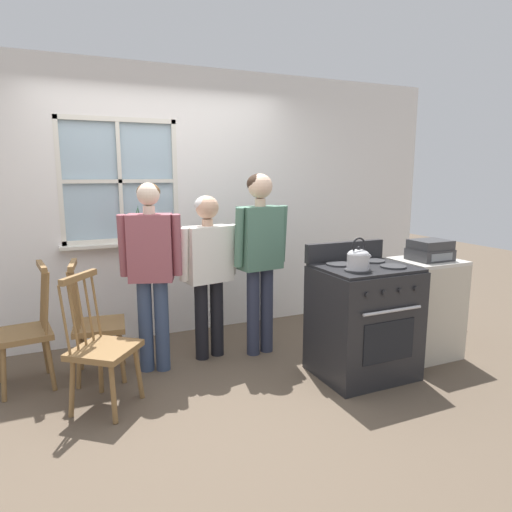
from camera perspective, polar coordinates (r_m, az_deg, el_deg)
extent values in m
plane|color=brown|center=(3.75, -5.58, -16.13)|extent=(16.00, 16.00, 0.00)
cube|color=white|center=(5.34, 6.45, 6.90)|extent=(3.07, 0.06, 2.70)
cube|color=white|center=(4.77, -15.98, -4.22)|extent=(1.11, 0.06, 1.00)
cube|color=white|center=(4.69, -17.23, 19.40)|extent=(1.11, 0.06, 0.52)
cube|color=silver|center=(4.60, -16.13, 1.37)|extent=(1.17, 0.10, 0.03)
cube|color=#9EB7C6|center=(4.64, -16.67, 8.96)|extent=(1.05, 0.01, 1.12)
cube|color=silver|center=(4.61, -16.62, 8.95)|extent=(0.04, 0.02, 1.18)
cube|color=silver|center=(4.61, -16.62, 8.95)|extent=(1.11, 0.02, 0.04)
cube|color=silver|center=(4.57, -23.36, 8.53)|extent=(0.04, 0.03, 1.18)
cube|color=silver|center=(4.71, -10.08, 9.25)|extent=(0.04, 0.03, 1.18)
cube|color=silver|center=(4.63, -17.00, 16.04)|extent=(1.11, 0.03, 0.04)
cube|color=silver|center=(4.65, -16.26, 1.90)|extent=(1.11, 0.03, 0.04)
cube|color=olive|center=(3.46, -18.40, -11.07)|extent=(0.58, 0.58, 0.04)
cylinder|color=olive|center=(3.34, -17.41, -16.11)|extent=(0.05, 0.09, 0.42)
cylinder|color=olive|center=(3.60, -14.47, -13.93)|extent=(0.09, 0.05, 0.42)
cylinder|color=olive|center=(3.51, -22.01, -15.06)|extent=(0.09, 0.05, 0.42)
cylinder|color=olive|center=(3.76, -18.85, -13.11)|extent=(0.05, 0.09, 0.42)
cylinder|color=olive|center=(3.33, -22.81, -7.59)|extent=(0.07, 0.06, 0.50)
cylinder|color=olive|center=(3.40, -21.89, -7.17)|extent=(0.07, 0.06, 0.50)
cylinder|color=olive|center=(3.47, -21.01, -6.76)|extent=(0.07, 0.06, 0.50)
cylinder|color=olive|center=(3.54, -20.16, -6.37)|extent=(0.07, 0.06, 0.50)
cylinder|color=olive|center=(3.61, -19.35, -6.00)|extent=(0.07, 0.06, 0.50)
cube|color=olive|center=(3.40, -21.30, -2.47)|extent=(0.27, 0.32, 0.04)
cube|color=olive|center=(4.02, -27.09, -8.66)|extent=(0.45, 0.46, 0.04)
cylinder|color=olive|center=(4.25, -29.19, -11.11)|extent=(0.07, 0.07, 0.42)
cylinder|color=olive|center=(3.93, -29.00, -12.80)|extent=(0.07, 0.07, 0.42)
cylinder|color=olive|center=(4.27, -24.84, -10.67)|extent=(0.07, 0.07, 0.42)
cylinder|color=olive|center=(3.95, -24.27, -12.31)|extent=(0.07, 0.07, 0.42)
cylinder|color=olive|center=(4.14, -25.22, -4.36)|extent=(0.07, 0.03, 0.50)
cylinder|color=olive|center=(4.05, -25.08, -4.65)|extent=(0.07, 0.03, 0.50)
cylinder|color=olive|center=(3.96, -24.94, -4.96)|extent=(0.07, 0.03, 0.50)
cylinder|color=olive|center=(3.88, -24.79, -5.28)|extent=(0.07, 0.03, 0.50)
cylinder|color=olive|center=(3.79, -24.64, -5.61)|extent=(0.07, 0.03, 0.50)
cube|color=olive|center=(3.90, -25.24, -1.18)|extent=(0.08, 0.38, 0.04)
cube|color=olive|center=(3.98, -18.99, -8.26)|extent=(0.45, 0.47, 0.04)
cylinder|color=olive|center=(3.89, -16.46, -12.12)|extent=(0.07, 0.07, 0.42)
cylinder|color=olive|center=(4.21, -16.52, -10.38)|extent=(0.07, 0.07, 0.42)
cylinder|color=olive|center=(3.91, -21.26, -12.32)|extent=(0.07, 0.07, 0.42)
cylinder|color=olive|center=(4.23, -20.94, -10.58)|extent=(0.07, 0.07, 0.42)
cylinder|color=olive|center=(3.75, -21.90, -5.58)|extent=(0.07, 0.03, 0.50)
cylinder|color=olive|center=(3.83, -21.80, -5.22)|extent=(0.07, 0.03, 0.50)
cylinder|color=olive|center=(3.92, -21.69, -4.87)|extent=(0.07, 0.03, 0.50)
cylinder|color=olive|center=(4.01, -21.60, -4.55)|extent=(0.07, 0.03, 0.50)
cylinder|color=olive|center=(4.09, -21.50, -4.23)|extent=(0.07, 0.03, 0.50)
cube|color=olive|center=(3.86, -21.96, -1.05)|extent=(0.09, 0.38, 0.04)
cylinder|color=#384766|center=(4.00, -13.63, -8.50)|extent=(0.12, 0.12, 0.79)
cylinder|color=#384766|center=(3.99, -11.67, -8.51)|extent=(0.12, 0.12, 0.79)
cube|color=#934C56|center=(3.83, -13.05, 1.02)|extent=(0.40, 0.31, 0.55)
cylinder|color=#934C56|center=(3.85, -16.28, 1.23)|extent=(0.11, 0.13, 0.51)
cylinder|color=#934C56|center=(3.79, -9.88, 1.36)|extent=(0.11, 0.13, 0.51)
cylinder|color=beige|center=(3.80, -13.24, 5.63)|extent=(0.10, 0.10, 0.07)
sphere|color=beige|center=(3.79, -13.32, 7.53)|extent=(0.18, 0.18, 0.18)
ellipsoid|color=brown|center=(3.80, -13.30, 7.79)|extent=(0.19, 0.19, 0.15)
cylinder|color=black|center=(4.17, -6.82, -8.06)|extent=(0.12, 0.12, 0.71)
cylinder|color=black|center=(4.24, -4.92, -7.70)|extent=(0.12, 0.12, 0.71)
cube|color=white|center=(4.06, -6.02, 0.26)|extent=(0.44, 0.28, 0.50)
cylinder|color=white|center=(3.93, -9.00, 0.15)|extent=(0.09, 0.12, 0.46)
cylinder|color=white|center=(4.15, -2.95, 0.82)|extent=(0.09, 0.12, 0.46)
cylinder|color=tan|center=(4.02, -6.09, 4.19)|extent=(0.10, 0.10, 0.06)
sphere|color=tan|center=(4.00, -6.13, 6.06)|extent=(0.20, 0.20, 0.20)
ellipsoid|color=silver|center=(4.02, -6.24, 6.34)|extent=(0.21, 0.21, 0.17)
cylinder|color=#2D3347|center=(4.22, -0.35, -7.06)|extent=(0.12, 0.12, 0.81)
cylinder|color=#2D3347|center=(4.30, 1.33, -6.74)|extent=(0.12, 0.12, 0.81)
cube|color=#4C7560|center=(4.11, 0.51, 2.28)|extent=(0.41, 0.26, 0.57)
cylinder|color=#4C7560|center=(3.97, -2.12, 2.32)|extent=(0.09, 0.12, 0.53)
cylinder|color=#4C7560|center=(4.22, 3.29, 2.79)|extent=(0.09, 0.12, 0.53)
cylinder|color=beige|center=(4.08, 0.52, 6.71)|extent=(0.10, 0.10, 0.07)
sphere|color=beige|center=(4.07, 0.53, 8.73)|extent=(0.22, 0.22, 0.22)
ellipsoid|color=#332319|center=(4.08, 0.41, 9.02)|extent=(0.22, 0.22, 0.18)
cube|color=#232326|center=(3.91, 13.23, -8.08)|extent=(0.76, 0.64, 0.90)
cube|color=black|center=(3.79, 13.52, -1.43)|extent=(0.75, 0.61, 0.02)
cylinder|color=#2D2D30|center=(3.58, 12.60, -1.77)|extent=(0.20, 0.20, 0.02)
cylinder|color=#2D2D30|center=(3.80, 16.77, -1.29)|extent=(0.20, 0.20, 0.02)
cylinder|color=#2D2D30|center=(3.79, 10.29, -1.04)|extent=(0.20, 0.20, 0.02)
cylinder|color=#2D2D30|center=(3.99, 14.37, -0.62)|extent=(0.20, 0.20, 0.02)
cube|color=#232326|center=(4.00, 11.05, 0.62)|extent=(0.76, 0.06, 0.16)
cube|color=black|center=(3.69, 16.29, -10.23)|extent=(0.47, 0.01, 0.32)
cylinder|color=silver|center=(3.60, 16.71, -6.57)|extent=(0.54, 0.02, 0.02)
cylinder|color=#232326|center=(3.42, 13.77, -4.76)|extent=(0.04, 0.02, 0.04)
cylinder|color=#232326|center=(3.52, 15.75, -4.45)|extent=(0.04, 0.02, 0.04)
cylinder|color=#232326|center=(3.62, 17.61, -4.15)|extent=(0.04, 0.02, 0.04)
cylinder|color=#232326|center=(3.72, 19.38, -3.86)|extent=(0.04, 0.02, 0.04)
cylinder|color=#B7B7BC|center=(3.57, 12.64, -0.69)|extent=(0.17, 0.17, 0.12)
ellipsoid|color=#B7B7BC|center=(3.56, 12.68, 0.26)|extent=(0.16, 0.16, 0.07)
sphere|color=black|center=(3.55, 12.71, 0.97)|extent=(0.03, 0.03, 0.03)
cylinder|color=#B7B7BC|center=(3.62, 13.68, -0.31)|extent=(0.08, 0.03, 0.07)
torus|color=black|center=(3.55, 12.72, 1.29)|extent=(0.12, 0.01, 0.12)
cylinder|color=beige|center=(4.60, -14.49, 2.39)|extent=(0.15, 0.15, 0.12)
cylinder|color=#33261C|center=(4.59, -14.52, 3.03)|extent=(0.14, 0.14, 0.01)
cone|color=#286033|center=(4.59, -14.35, 4.65)|extent=(0.07, 0.05, 0.25)
cone|color=#286033|center=(4.61, -14.71, 3.81)|extent=(0.05, 0.06, 0.11)
cone|color=#286033|center=(4.57, -14.84, 4.64)|extent=(0.11, 0.07, 0.25)
cone|color=#286033|center=(4.57, -14.40, 3.74)|extent=(0.04, 0.05, 0.11)
cube|color=beige|center=(4.48, 20.28, -6.26)|extent=(0.55, 0.50, 0.87)
cube|color=beige|center=(4.38, 20.65, -0.61)|extent=(0.55, 0.50, 0.03)
cube|color=#38383A|center=(4.35, 20.89, 0.19)|extent=(0.34, 0.28, 0.10)
cube|color=#38383A|center=(4.34, 20.97, 1.36)|extent=(0.32, 0.27, 0.08)
cube|color=gray|center=(4.26, 22.24, -0.12)|extent=(0.24, 0.01, 0.06)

